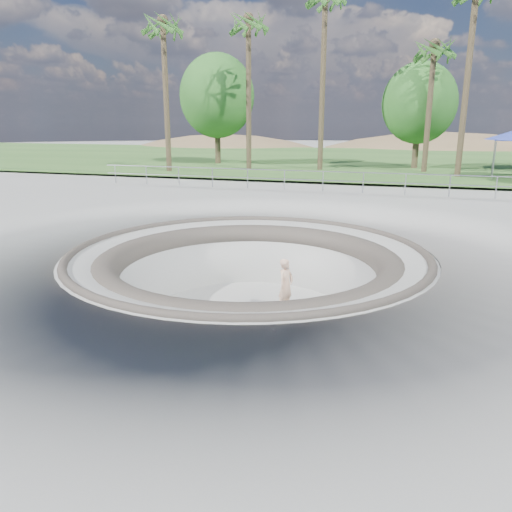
# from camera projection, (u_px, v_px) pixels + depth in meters

# --- Properties ---
(ground) EXTENTS (180.00, 180.00, 0.00)m
(ground) POSITION_uv_depth(u_px,v_px,m) (248.00, 252.00, 14.24)
(ground) COLOR #9A9A95
(ground) RESTS_ON ground
(skate_bowl) EXTENTS (14.00, 14.00, 4.10)m
(skate_bowl) POSITION_uv_depth(u_px,v_px,m) (249.00, 312.00, 14.72)
(skate_bowl) COLOR #9A9A95
(skate_bowl) RESTS_ON ground
(grass_strip) EXTENTS (180.00, 36.00, 0.12)m
(grass_strip) POSITION_uv_depth(u_px,v_px,m) (365.00, 159.00, 45.49)
(grass_strip) COLOR #305923
(grass_strip) RESTS_ON ground
(distant_hills) EXTENTS (103.20, 45.00, 28.60)m
(distant_hills) POSITION_uv_depth(u_px,v_px,m) (407.00, 202.00, 67.64)
(distant_hills) COLOR brown
(distant_hills) RESTS_ON ground
(safety_railing) EXTENTS (25.00, 0.06, 1.03)m
(safety_railing) POSITION_uv_depth(u_px,v_px,m) (323.00, 181.00, 25.11)
(safety_railing) COLOR gray
(safety_railing) RESTS_ON ground
(skateboard) EXTENTS (0.86, 0.54, 0.09)m
(skateboard) POSITION_uv_depth(u_px,v_px,m) (285.00, 311.00, 14.76)
(skateboard) COLOR olive
(skateboard) RESTS_ON ground
(skater) EXTENTS (0.56, 0.68, 1.59)m
(skater) POSITION_uv_depth(u_px,v_px,m) (286.00, 285.00, 14.55)
(skater) COLOR #D8AA8C
(skater) RESTS_ON skateboard
(palm_a) EXTENTS (2.60, 2.60, 10.47)m
(palm_a) POSITION_uv_depth(u_px,v_px,m) (163.00, 30.00, 32.01)
(palm_a) COLOR brown
(palm_a) RESTS_ON ground
(palm_b) EXTENTS (2.60, 2.60, 10.87)m
(palm_b) POSITION_uv_depth(u_px,v_px,m) (248.00, 28.00, 33.29)
(palm_b) COLOR brown
(palm_b) RESTS_ON ground
(palm_c) EXTENTS (2.60, 2.60, 12.39)m
(palm_c) POSITION_uv_depth(u_px,v_px,m) (325.00, 4.00, 32.50)
(palm_c) COLOR brown
(palm_c) RESTS_ON ground
(palm_d) EXTENTS (2.60, 2.60, 8.98)m
(palm_d) POSITION_uv_depth(u_px,v_px,m) (434.00, 52.00, 31.87)
(palm_d) COLOR brown
(palm_d) RESTS_ON ground
(bushy_tree_left) EXTENTS (5.95, 5.41, 8.58)m
(bushy_tree_left) POSITION_uv_depth(u_px,v_px,m) (217.00, 96.00, 39.22)
(bushy_tree_left) COLOR brown
(bushy_tree_left) RESTS_ON ground
(bushy_tree_mid) EXTENTS (5.20, 4.73, 7.50)m
(bushy_tree_mid) POSITION_uv_depth(u_px,v_px,m) (419.00, 103.00, 35.27)
(bushy_tree_mid) COLOR brown
(bushy_tree_mid) RESTS_ON ground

